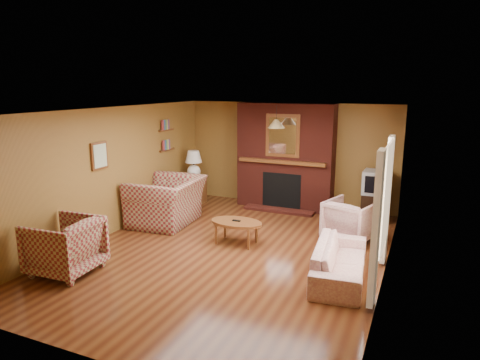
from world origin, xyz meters
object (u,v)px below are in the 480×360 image
at_px(table_lamp, 194,163).
at_px(crt_tv, 377,182).
at_px(coffee_table, 236,224).
at_px(tv_stand, 375,207).
at_px(floral_sofa, 340,261).
at_px(plaid_loveseat, 167,201).
at_px(side_table, 194,190).
at_px(fireplace, 285,157).
at_px(floral_armchair, 350,220).
at_px(plaid_armchair, 65,246).

xyz_separation_m(table_lamp, crt_tv, (4.15, 0.34, -0.17)).
distance_m(coffee_table, tv_stand, 3.21).
distance_m(floral_sofa, crt_tv, 3.10).
xyz_separation_m(coffee_table, table_lamp, (-2.03, 2.06, 0.62)).
height_order(plaid_loveseat, side_table, plaid_loveseat).
xyz_separation_m(fireplace, tv_stand, (2.05, -0.18, -0.89)).
bearing_deg(tv_stand, side_table, -174.78).
bearing_deg(side_table, plaid_loveseat, -80.93).
bearing_deg(floral_sofa, fireplace, 24.57).
bearing_deg(fireplace, table_lamp, -165.71).
xyz_separation_m(floral_armchair, coffee_table, (-1.83, -1.02, -0.00)).
xyz_separation_m(plaid_loveseat, coffee_table, (1.78, -0.49, -0.10)).
height_order(floral_armchair, side_table, floral_armchair).
distance_m(floral_sofa, side_table, 4.83).
relative_size(plaid_loveseat, tv_stand, 2.52).
distance_m(tv_stand, crt_tv, 0.53).
height_order(plaid_armchair, floral_sofa, plaid_armchair).
xyz_separation_m(fireplace, crt_tv, (2.05, -0.19, -0.36)).
bearing_deg(coffee_table, crt_tv, 48.57).
bearing_deg(coffee_table, plaid_loveseat, 164.63).
xyz_separation_m(plaid_armchair, side_table, (-0.15, 4.20, -0.12)).
height_order(coffee_table, tv_stand, tv_stand).
height_order(plaid_loveseat, floral_armchair, plaid_loveseat).
bearing_deg(floral_armchair, tv_stand, -83.95).
bearing_deg(plaid_armchair, crt_tv, 135.11).
bearing_deg(plaid_loveseat, plaid_armchair, -7.38).
height_order(side_table, tv_stand, side_table).
relative_size(plaid_loveseat, coffee_table, 1.52).
bearing_deg(plaid_loveseat, floral_armchair, 93.08).
relative_size(floral_sofa, table_lamp, 2.70).
distance_m(side_table, crt_tv, 4.20).
bearing_deg(floral_armchair, side_table, 2.60).
bearing_deg(coffee_table, tv_stand, 48.64).
height_order(coffee_table, crt_tv, crt_tv).
bearing_deg(crt_tv, table_lamp, -175.26).
relative_size(fireplace, coffee_table, 2.53).
bearing_deg(crt_tv, plaid_armchair, -131.34).
xyz_separation_m(plaid_armchair, table_lamp, (-0.15, 4.20, 0.56)).
distance_m(floral_armchair, table_lamp, 4.05).
distance_m(plaid_loveseat, tv_stand, 4.35).
distance_m(side_table, tv_stand, 4.16).
relative_size(plaid_armchair, floral_armchair, 1.14).
relative_size(fireplace, plaid_armchair, 2.56).
bearing_deg(side_table, coffee_table, -45.35).
bearing_deg(crt_tv, side_table, -175.26).
bearing_deg(crt_tv, floral_sofa, -92.82).
bearing_deg(floral_sofa, side_table, 50.12).
distance_m(floral_armchair, coffee_table, 2.10).
bearing_deg(floral_armchair, floral_sofa, 112.35).
height_order(plaid_loveseat, floral_sofa, plaid_loveseat).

